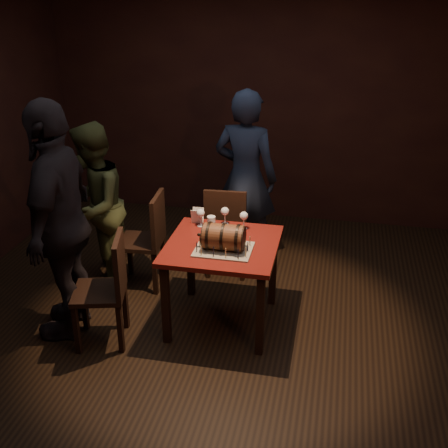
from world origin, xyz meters
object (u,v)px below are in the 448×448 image
object	(u,v)px
barrel_cake	(224,237)
chair_left_front	(109,284)
pub_table	(222,255)
chair_left_rear	(148,236)
wine_glass_right	(244,217)
pint_of_ale	(211,225)
wine_glass_left	(201,214)
chair_back	(227,227)
wine_glass_mid	(225,212)
person_left_front	(60,222)
person_back	(245,178)
person_left_rear	(94,207)

from	to	relation	value
barrel_cake	chair_left_front	distance (m)	0.98
pub_table	chair_left_rear	size ratio (longest dim) A/B	0.97
wine_glass_right	chair_left_front	xyz separation A→B (m)	(-0.94, -0.76, -0.35)
pint_of_ale	wine_glass_left	bearing A→B (deg)	137.24
chair_back	pub_table	bearing A→B (deg)	-80.65
wine_glass_mid	person_left_front	size ratio (longest dim) A/B	0.08
wine_glass_right	person_back	xyz separation A→B (m)	(-0.15, 0.91, 0.02)
chair_back	chair_left_rear	distance (m)	0.76
pint_of_ale	chair_left_front	size ratio (longest dim) A/B	0.16
barrel_cake	chair_back	xyz separation A→B (m)	(-0.17, 0.92, -0.34)
barrel_cake	wine_glass_mid	size ratio (longest dim) A/B	2.36
wine_glass_left	chair_left_front	world-z (taller)	chair_left_front
person_back	wine_glass_right	bearing A→B (deg)	109.45
wine_glass_mid	wine_glass_right	bearing A→B (deg)	-19.35
pint_of_ale	chair_left_rear	world-z (taller)	chair_left_rear
wine_glass_left	wine_glass_right	world-z (taller)	same
wine_glass_mid	person_left_rear	world-z (taller)	person_left_rear
chair_left_front	chair_back	bearing A→B (deg)	61.26
pint_of_ale	person_left_rear	bearing A→B (deg)	167.51
pint_of_ale	person_left_front	size ratio (longest dim) A/B	0.08
wine_glass_mid	wine_glass_right	distance (m)	0.19
pint_of_ale	chair_back	bearing A→B (deg)	89.89
person_left_front	wine_glass_left	bearing A→B (deg)	115.07
barrel_cake	person_back	world-z (taller)	person_back
wine_glass_left	person_back	size ratio (longest dim) A/B	0.09
person_back	person_left_rear	distance (m)	1.51
pub_table	chair_left_rear	bearing A→B (deg)	149.86
pint_of_ale	chair_back	distance (m)	0.70
wine_glass_mid	person_back	distance (m)	0.85
person_left_rear	pub_table	bearing A→B (deg)	63.06
pub_table	pint_of_ale	world-z (taller)	pint_of_ale
wine_glass_mid	pint_of_ale	world-z (taller)	wine_glass_mid
pint_of_ale	chair_left_front	distance (m)	0.98
wine_glass_right	person_left_rear	bearing A→B (deg)	174.80
chair_left_rear	pint_of_ale	bearing A→B (deg)	-23.12
barrel_cake	chair_back	size ratio (longest dim) A/B	0.41
chair_back	chair_left_rear	xyz separation A→B (m)	(-0.68, -0.34, 0.00)
chair_left_front	person_left_rear	world-z (taller)	person_left_rear
barrel_cake	person_left_rear	world-z (taller)	person_left_rear
barrel_cake	wine_glass_right	distance (m)	0.44
chair_left_rear	person_left_front	world-z (taller)	person_left_front
chair_left_rear	person_back	xyz separation A→B (m)	(0.78, 0.75, 0.37)
wine_glass_left	pint_of_ale	world-z (taller)	wine_glass_left
pint_of_ale	barrel_cake	bearing A→B (deg)	-60.28
pub_table	pint_of_ale	distance (m)	0.29
person_back	person_left_front	distance (m)	1.98
barrel_cake	person_left_front	xyz separation A→B (m)	(-1.26, -0.23, 0.11)
pint_of_ale	chair_back	size ratio (longest dim) A/B	0.16
wine_glass_left	chair_left_rear	world-z (taller)	chair_left_rear
barrel_cake	chair_left_rear	distance (m)	1.08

